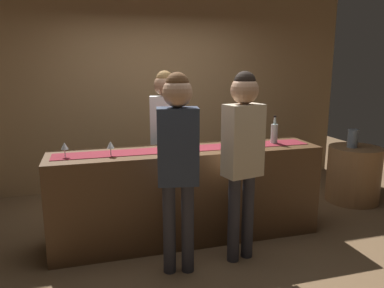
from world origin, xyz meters
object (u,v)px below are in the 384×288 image
(wine_glass_near_customer, at_px, (65,146))
(vase_on_side_table, at_px, (353,138))
(wine_bottle_clear, at_px, (274,133))
(bartender, at_px, (165,129))
(customer_browsing, at_px, (178,153))
(wine_bottle_green, at_px, (185,138))
(customer_sipping, at_px, (243,146))
(round_side_table, at_px, (353,174))
(wine_glass_mid_counter, at_px, (111,145))

(wine_glass_near_customer, xyz_separation_m, vase_on_side_table, (3.53, 0.47, -0.21))
(wine_glass_near_customer, bearing_deg, wine_bottle_clear, 1.28)
(bartender, distance_m, customer_browsing, 1.21)
(wine_bottle_green, height_order, customer_sipping, customer_sipping)
(customer_sipping, bearing_deg, customer_browsing, 172.48)
(customer_browsing, height_order, round_side_table, customer_browsing)
(customer_sipping, relative_size, vase_on_side_table, 7.28)
(customer_browsing, distance_m, vase_on_side_table, 2.82)
(wine_bottle_green, height_order, wine_glass_near_customer, wine_bottle_green)
(customer_browsing, distance_m, round_side_table, 2.96)
(wine_bottle_clear, relative_size, wine_glass_near_customer, 2.10)
(wine_bottle_green, relative_size, customer_browsing, 0.17)
(wine_glass_near_customer, distance_m, customer_sipping, 1.62)
(wine_glass_near_customer, distance_m, customer_browsing, 1.09)
(customer_browsing, bearing_deg, bartender, 93.65)
(wine_glass_mid_counter, xyz_separation_m, bartender, (0.66, 0.68, 0.01))
(wine_glass_mid_counter, height_order, vase_on_side_table, wine_glass_mid_counter)
(wine_bottle_clear, relative_size, wine_glass_mid_counter, 2.10)
(wine_glass_mid_counter, bearing_deg, wine_bottle_green, 9.87)
(bartender, bearing_deg, customer_sipping, 123.31)
(wine_bottle_green, xyz_separation_m, bartender, (-0.08, 0.55, 0.01))
(customer_sipping, bearing_deg, vase_on_side_table, 13.63)
(wine_glass_near_customer, bearing_deg, bartender, 29.91)
(bartender, xyz_separation_m, round_side_table, (2.52, -0.15, -0.71))
(bartender, xyz_separation_m, customer_sipping, (0.46, -1.14, 0.01))
(customer_browsing, relative_size, round_side_table, 2.35)
(wine_bottle_clear, relative_size, round_side_table, 0.41)
(round_side_table, bearing_deg, wine_glass_mid_counter, -170.50)
(wine_glass_near_customer, bearing_deg, wine_glass_mid_counter, -8.95)
(wine_bottle_green, height_order, customer_browsing, customer_browsing)
(customer_sipping, bearing_deg, round_side_table, 12.88)
(round_side_table, bearing_deg, customer_browsing, -158.42)
(round_side_table, bearing_deg, wine_glass_near_customer, -172.57)
(wine_bottle_clear, distance_m, customer_browsing, 1.39)
(wine_glass_near_customer, distance_m, vase_on_side_table, 3.56)
(customer_browsing, bearing_deg, wine_bottle_green, 81.17)
(wine_bottle_green, distance_m, wine_bottle_clear, 1.00)
(wine_bottle_clear, relative_size, bartender, 0.17)
(wine_bottle_clear, height_order, vase_on_side_table, wine_bottle_clear)
(wine_glass_near_customer, relative_size, vase_on_side_table, 0.60)
(wine_bottle_clear, height_order, customer_browsing, customer_browsing)
(wine_glass_mid_counter, distance_m, bartender, 0.95)
(wine_glass_mid_counter, bearing_deg, bartender, 45.80)
(wine_glass_near_customer, height_order, customer_browsing, customer_browsing)
(wine_bottle_green, xyz_separation_m, round_side_table, (2.44, 0.40, -0.70))
(customer_browsing, xyz_separation_m, vase_on_side_table, (2.60, 1.06, -0.22))
(customer_sipping, xyz_separation_m, customer_browsing, (-0.61, -0.06, -0.00))
(wine_bottle_green, bearing_deg, customer_browsing, -109.38)
(wine_bottle_green, bearing_deg, bartender, 98.69)
(wine_glass_near_customer, xyz_separation_m, customer_sipping, (1.53, -0.53, 0.02))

